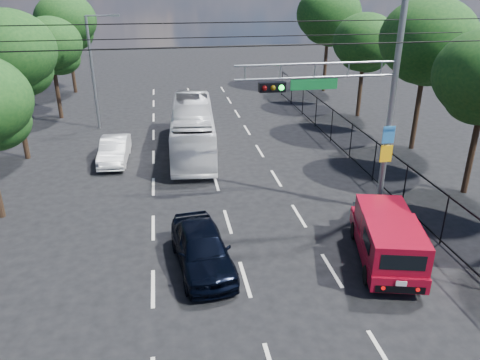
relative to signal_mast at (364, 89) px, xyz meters
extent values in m
cube|color=beige|center=(-8.28, -3.99, -5.24)|extent=(0.12, 2.00, 0.01)
cube|color=beige|center=(-8.28, 0.01, -5.24)|extent=(0.12, 2.00, 0.01)
cube|color=beige|center=(-8.28, 4.01, -5.24)|extent=(0.12, 2.00, 0.01)
cube|color=beige|center=(-8.28, 8.01, -5.24)|extent=(0.12, 2.00, 0.01)
cube|color=beige|center=(-8.28, 12.01, -5.24)|extent=(0.12, 2.00, 0.01)
cube|color=beige|center=(-8.28, 16.01, -5.24)|extent=(0.12, 2.00, 0.01)
cube|color=beige|center=(-8.28, 20.01, -5.24)|extent=(0.12, 2.00, 0.01)
cube|color=beige|center=(-8.28, 24.01, -5.24)|extent=(0.12, 2.00, 0.01)
cube|color=beige|center=(-5.28, -3.99, -5.24)|extent=(0.12, 2.00, 0.01)
cube|color=beige|center=(-5.28, 0.01, -5.24)|extent=(0.12, 2.00, 0.01)
cube|color=beige|center=(-5.28, 4.01, -5.24)|extent=(0.12, 2.00, 0.01)
cube|color=beige|center=(-5.28, 8.01, -5.24)|extent=(0.12, 2.00, 0.01)
cube|color=beige|center=(-5.28, 12.01, -5.24)|extent=(0.12, 2.00, 0.01)
cube|color=beige|center=(-5.28, 16.01, -5.24)|extent=(0.12, 2.00, 0.01)
cube|color=beige|center=(-5.28, 20.01, -5.24)|extent=(0.12, 2.00, 0.01)
cube|color=beige|center=(-5.28, 24.01, -5.24)|extent=(0.12, 2.00, 0.01)
cube|color=beige|center=(-2.28, -7.99, -5.24)|extent=(0.12, 2.00, 0.01)
cube|color=beige|center=(-2.28, -3.99, -5.24)|extent=(0.12, 2.00, 0.01)
cube|color=beige|center=(-2.28, 0.01, -5.24)|extent=(0.12, 2.00, 0.01)
cube|color=beige|center=(-2.28, 4.01, -5.24)|extent=(0.12, 2.00, 0.01)
cube|color=beige|center=(-2.28, 8.01, -5.24)|extent=(0.12, 2.00, 0.01)
cube|color=beige|center=(-2.28, 12.01, -5.24)|extent=(0.12, 2.00, 0.01)
cube|color=beige|center=(-2.28, 16.01, -5.24)|extent=(0.12, 2.00, 0.01)
cube|color=beige|center=(-2.28, 20.01, -5.24)|extent=(0.12, 2.00, 0.01)
cube|color=beige|center=(-2.28, 24.01, -5.24)|extent=(0.12, 2.00, 0.01)
cylinder|color=slate|center=(1.22, 0.01, -0.49)|extent=(0.24, 0.24, 9.50)
cylinder|color=slate|center=(-1.88, 0.01, 1.01)|extent=(6.20, 0.08, 0.08)
cylinder|color=slate|center=(-1.88, 0.01, 0.51)|extent=(6.20, 0.08, 0.08)
cube|color=black|center=(-3.58, 0.01, 0.21)|extent=(1.00, 0.28, 0.35)
sphere|color=#3F0505|center=(-3.90, -0.14, 0.21)|extent=(0.20, 0.20, 0.20)
sphere|color=#4C3805|center=(-3.58, -0.14, 0.21)|extent=(0.20, 0.20, 0.20)
sphere|color=#0CE533|center=(-3.26, -0.14, 0.21)|extent=(0.20, 0.20, 0.20)
cube|color=#0E6329|center=(-1.98, 0.01, 0.26)|extent=(1.80, 0.05, 0.40)
cube|color=#266EB4|center=(1.20, -0.13, -1.84)|extent=(0.50, 0.04, 0.70)
cube|color=#FFB90D|center=(1.20, -0.13, -2.64)|extent=(0.50, 0.04, 0.70)
cylinder|color=slate|center=(0.62, 0.01, 0.76)|extent=(0.05, 0.05, 0.50)
cylinder|color=slate|center=(-0.68, 0.01, 0.76)|extent=(0.05, 0.05, 0.50)
cylinder|color=slate|center=(-1.98, 0.01, 0.76)|extent=(0.05, 0.05, 0.50)
cylinder|color=slate|center=(-3.28, 0.01, 0.76)|extent=(0.05, 0.05, 0.50)
cylinder|color=slate|center=(-4.58, 0.01, 0.76)|extent=(0.05, 0.05, 0.50)
cylinder|color=slate|center=(-11.78, 14.01, -1.74)|extent=(0.18, 0.18, 7.00)
cylinder|color=slate|center=(-10.98, 14.01, 1.76)|extent=(1.60, 0.09, 0.09)
cube|color=slate|center=(-10.08, 14.01, 1.76)|extent=(0.60, 0.22, 0.15)
cylinder|color=black|center=(-5.28, -1.99, 1.96)|extent=(22.00, 0.04, 0.04)
cylinder|color=black|center=(-5.28, 1.51, 2.36)|extent=(22.00, 0.04, 0.04)
cylinder|color=black|center=(-5.28, 3.01, 1.66)|extent=(22.00, 0.04, 0.04)
cube|color=black|center=(2.32, 4.01, -3.29)|extent=(0.04, 34.00, 0.06)
cube|color=black|center=(2.32, 4.01, -5.09)|extent=(0.04, 34.00, 0.06)
cylinder|color=black|center=(2.32, -2.99, -4.24)|extent=(0.06, 0.06, 2.00)
cylinder|color=black|center=(2.32, 0.01, -4.24)|extent=(0.06, 0.06, 2.00)
cylinder|color=black|center=(2.32, 3.01, -4.24)|extent=(0.06, 0.06, 2.00)
cylinder|color=black|center=(2.32, 6.01, -4.24)|extent=(0.06, 0.06, 2.00)
cylinder|color=black|center=(2.32, 9.01, -4.24)|extent=(0.06, 0.06, 2.00)
cylinder|color=black|center=(2.32, 12.01, -4.24)|extent=(0.06, 0.06, 2.00)
cylinder|color=black|center=(2.32, 15.01, -4.24)|extent=(0.06, 0.06, 2.00)
cylinder|color=black|center=(2.32, 18.01, -4.24)|extent=(0.06, 0.06, 2.00)
cylinder|color=black|center=(2.32, 21.01, -4.24)|extent=(0.06, 0.06, 2.00)
cylinder|color=black|center=(5.92, 1.01, -3.14)|extent=(0.28, 0.28, 4.20)
ellipsoid|color=#0E3311|center=(5.57, 0.81, -0.74)|extent=(2.85, 2.85, 2.28)
cylinder|color=black|center=(6.52, 7.01, -2.86)|extent=(0.28, 0.28, 4.76)
ellipsoid|color=#0E3311|center=(6.52, 7.01, 0.88)|extent=(5.10, 5.10, 4.33)
ellipsoid|color=#0E3311|center=(6.92, 7.31, -0.31)|extent=(3.40, 3.40, 2.72)
ellipsoid|color=#0E3311|center=(6.17, 6.81, -0.14)|extent=(3.23, 3.23, 2.58)
cylinder|color=black|center=(6.12, 14.01, -3.23)|extent=(0.28, 0.28, 4.03)
ellipsoid|color=#0E3311|center=(6.12, 14.01, -0.06)|extent=(4.32, 4.32, 3.67)
ellipsoid|color=#0E3311|center=(6.52, 14.31, -1.07)|extent=(2.88, 2.88, 2.30)
ellipsoid|color=#0E3311|center=(5.77, 13.81, -0.92)|extent=(2.74, 2.74, 2.19)
cylinder|color=black|center=(6.32, 22.01, -2.78)|extent=(0.28, 0.28, 4.93)
ellipsoid|color=#0E3311|center=(6.32, 22.01, 1.09)|extent=(5.28, 5.28, 4.49)
ellipsoid|color=#0E3311|center=(6.72, 22.31, -0.14)|extent=(3.52, 3.52, 2.82)
ellipsoid|color=#0E3311|center=(5.97, 21.81, 0.04)|extent=(3.34, 3.34, 2.68)
cylinder|color=black|center=(-15.08, 9.01, -3.00)|extent=(0.28, 0.28, 4.48)
ellipsoid|color=#0E3311|center=(-15.08, 9.01, 0.52)|extent=(4.80, 4.80, 4.08)
ellipsoid|color=#0E3311|center=(-14.68, 9.31, -0.60)|extent=(3.20, 3.20, 2.56)
ellipsoid|color=#0E3311|center=(-15.43, 8.81, -0.44)|extent=(3.04, 3.04, 2.43)
cylinder|color=black|center=(-14.68, 17.01, -3.28)|extent=(0.28, 0.28, 3.92)
ellipsoid|color=#0E3311|center=(-14.68, 17.01, -0.20)|extent=(4.20, 4.20, 3.57)
ellipsoid|color=#0E3311|center=(-14.28, 17.31, -1.18)|extent=(2.80, 2.80, 2.24)
ellipsoid|color=#0E3311|center=(-15.03, 16.81, -1.04)|extent=(2.66, 2.66, 2.13)
cylinder|color=black|center=(-14.88, 25.01, -2.95)|extent=(0.28, 0.28, 4.59)
ellipsoid|color=#0E3311|center=(-14.88, 25.01, 0.66)|extent=(4.92, 4.92, 4.18)
ellipsoid|color=#0E3311|center=(-14.48, 25.31, -0.49)|extent=(3.28, 3.28, 2.62)
ellipsoid|color=#0E3311|center=(-15.23, 24.81, -0.32)|extent=(3.12, 3.12, 2.49)
cylinder|color=black|center=(-0.70, -2.10, -4.92)|extent=(0.39, 0.69, 0.65)
cylinder|color=black|center=(0.84, -2.49, -4.92)|extent=(0.39, 0.69, 0.65)
cylinder|color=black|center=(-1.41, -4.90, -4.92)|extent=(0.39, 0.69, 0.65)
cylinder|color=black|center=(0.13, -5.29, -4.92)|extent=(0.39, 0.69, 0.65)
cube|color=maroon|center=(-0.28, -3.69, -4.66)|extent=(2.86, 4.95, 0.52)
cube|color=maroon|center=(0.23, -1.66, -4.59)|extent=(1.80, 0.92, 0.51)
cube|color=black|center=(0.29, -1.42, -4.36)|extent=(1.63, 0.75, 0.29)
cube|color=maroon|center=(-0.02, -2.65, -3.98)|extent=(1.98, 1.81, 0.89)
cube|color=black|center=(-0.19, -3.33, -3.94)|extent=(1.41, 0.40, 0.51)
cube|color=maroon|center=(-0.54, -4.69, -3.92)|extent=(2.26, 2.73, 0.98)
cube|color=black|center=(0.31, -4.90, -3.89)|extent=(0.31, 1.09, 0.42)
cube|color=black|center=(-1.39, -4.47, -3.89)|extent=(0.31, 1.09, 0.42)
cube|color=black|center=(-0.82, -5.83, -3.89)|extent=(1.32, 0.38, 0.51)
cube|color=black|center=(-0.85, -5.94, -4.78)|extent=(1.46, 0.44, 0.24)
cube|color=silver|center=(-0.86, -5.97, -4.54)|extent=(0.32, 0.11, 0.17)
imported|color=black|center=(-6.59, -3.03, -4.50)|extent=(2.20, 4.51, 1.48)
imported|color=silver|center=(-6.01, 8.65, -3.91)|extent=(2.86, 9.66, 2.66)
imported|color=white|center=(-10.29, 7.68, -4.59)|extent=(1.57, 4.00, 1.30)
camera|label=1|loc=(-7.58, -16.62, 3.95)|focal=35.00mm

